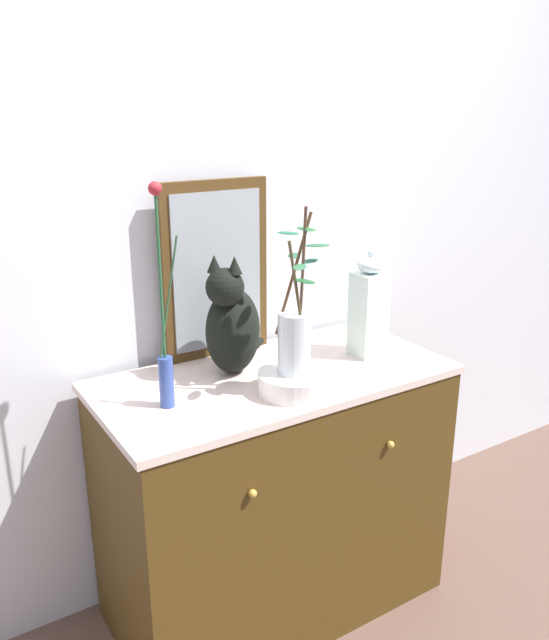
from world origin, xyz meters
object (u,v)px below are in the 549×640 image
object	(u,v)px
bowl_porcelain	(294,382)
vase_glass_clear	(295,336)
cat_sitting	(232,324)
vase_slim_green	(165,347)
sideboard	(275,493)
jar_lidded_porcelain	(369,308)
mirror_leaning	(216,270)

from	to	relation	value
bowl_porcelain	vase_glass_clear	world-z (taller)	vase_glass_clear
cat_sitting	vase_slim_green	size ratio (longest dim) A/B	0.62
vase_slim_green	vase_glass_clear	xyz separation A→B (m)	(0.36, -0.11, -0.00)
sideboard	vase_glass_clear	xyz separation A→B (m)	(-0.02, -0.14, 0.61)
vase_slim_green	bowl_porcelain	xyz separation A→B (m)	(0.35, -0.11, -0.15)
vase_slim_green	cat_sitting	bearing A→B (deg)	23.01
bowl_porcelain	vase_glass_clear	bearing A→B (deg)	2.66
sideboard	bowl_porcelain	xyz separation A→B (m)	(-0.02, -0.14, 0.47)
vase_slim_green	bowl_porcelain	size ratio (longest dim) A/B	2.92
cat_sitting	jar_lidded_porcelain	world-z (taller)	cat_sitting
mirror_leaning	jar_lidded_porcelain	size ratio (longest dim) A/B	1.61
mirror_leaning	bowl_porcelain	xyz separation A→B (m)	(0.05, -0.39, -0.26)
mirror_leaning	vase_slim_green	distance (m)	0.43
vase_glass_clear	sideboard	bearing A→B (deg)	81.84
sideboard	vase_glass_clear	distance (m)	0.63
sideboard	vase_glass_clear	size ratio (longest dim) A/B	2.30
sideboard	vase_glass_clear	world-z (taller)	vase_glass_clear
vase_slim_green	bowl_porcelain	bearing A→B (deg)	-17.47
sideboard	vase_slim_green	size ratio (longest dim) A/B	1.80
sideboard	jar_lidded_porcelain	xyz separation A→B (m)	(0.36, -0.02, 0.60)
mirror_leaning	vase_glass_clear	bearing A→B (deg)	-83.16
bowl_porcelain	jar_lidded_porcelain	distance (m)	0.42
vase_slim_green	mirror_leaning	bearing A→B (deg)	42.64
mirror_leaning	vase_glass_clear	size ratio (longest dim) A/B	1.20
mirror_leaning	jar_lidded_porcelain	distance (m)	0.52
mirror_leaning	vase_slim_green	size ratio (longest dim) A/B	0.94
mirror_leaning	jar_lidded_porcelain	world-z (taller)	mirror_leaning
vase_glass_clear	mirror_leaning	bearing A→B (deg)	96.84
bowl_porcelain	mirror_leaning	bearing A→B (deg)	96.57
bowl_porcelain	cat_sitting	bearing A→B (deg)	109.36
mirror_leaning	vase_glass_clear	world-z (taller)	mirror_leaning
mirror_leaning	jar_lidded_porcelain	bearing A→B (deg)	-33.02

